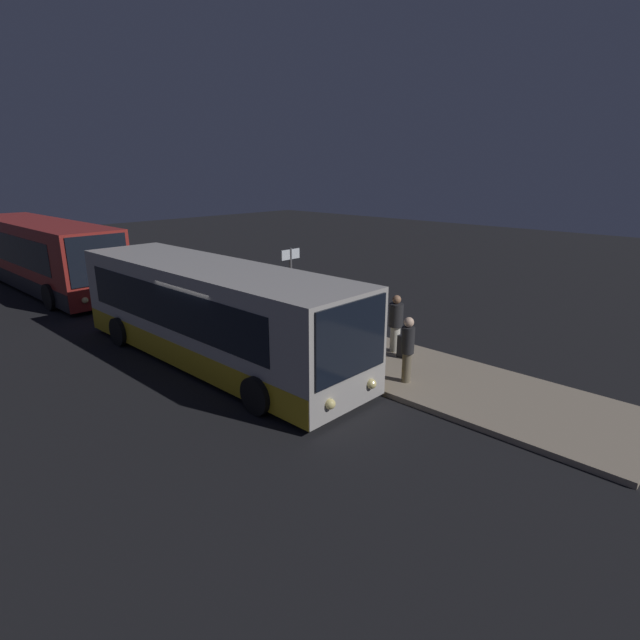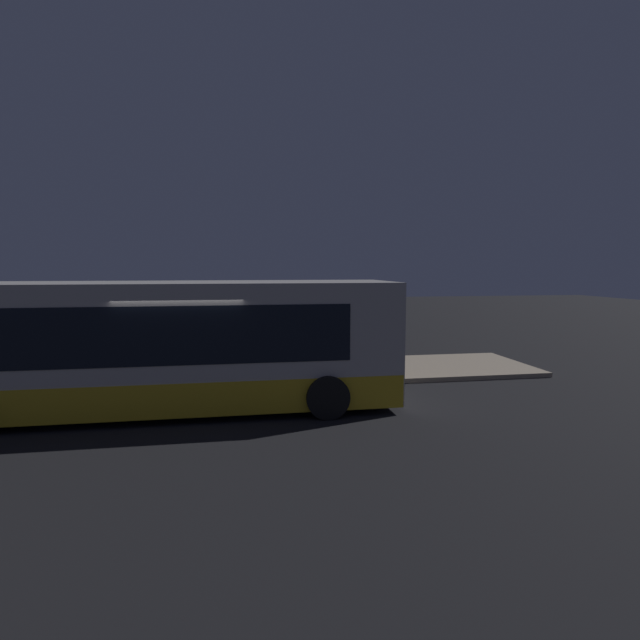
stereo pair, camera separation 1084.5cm
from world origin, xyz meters
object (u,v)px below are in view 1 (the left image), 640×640
passenger_boarding (408,347)px  passenger_waiting (396,322)px  bus_second (44,255)px  sign_post (291,273)px  trash_bin (335,354)px  bus_lead (211,314)px  suitcase (404,346)px

passenger_boarding → passenger_waiting: 2.23m
bus_second → passenger_boarding: (18.51, 2.28, -0.46)m
passenger_waiting → sign_post: sign_post is taller
bus_second → trash_bin: (16.44, 1.86, -1.10)m
sign_post → trash_bin: 5.34m
bus_lead → sign_post: size_ratio=4.19×
passenger_waiting → bus_second: bearing=-43.7°
bus_lead → bus_second: bearing=180.0°
passenger_boarding → sign_post: (-6.57, 2.16, 0.65)m
bus_second → passenger_waiting: 17.45m
trash_bin → passenger_waiting: bearing=74.9°
bus_lead → bus_second: 13.29m
passenger_waiting → trash_bin: passenger_waiting is taller
suitcase → bus_lead: bearing=-138.5°
trash_bin → bus_second: bearing=-173.6°
passenger_boarding → bus_second: bearing=35.5°
suitcase → trash_bin: bearing=-119.4°
bus_second → passenger_boarding: bearing=7.0°
bus_second → sign_post: size_ratio=4.77×
sign_post → bus_lead: bearing=-73.1°
passenger_boarding → sign_post: bearing=10.2°
bus_lead → suitcase: (4.19, 3.71, -0.93)m
suitcase → bus_second: bearing=-168.0°
bus_lead → passenger_waiting: (3.71, 3.92, -0.33)m
sign_post → trash_bin: (4.50, -2.59, -1.28)m
bus_lead → passenger_boarding: size_ratio=6.12×
suitcase → trash_bin: suitcase is taller
passenger_boarding → trash_bin: (-2.07, -0.43, -0.63)m
bus_lead → passenger_boarding: bus_lead is taller
sign_post → passenger_boarding: bearing=-18.2°
sign_post → trash_bin: sign_post is taller
bus_lead → suitcase: bus_lead is taller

